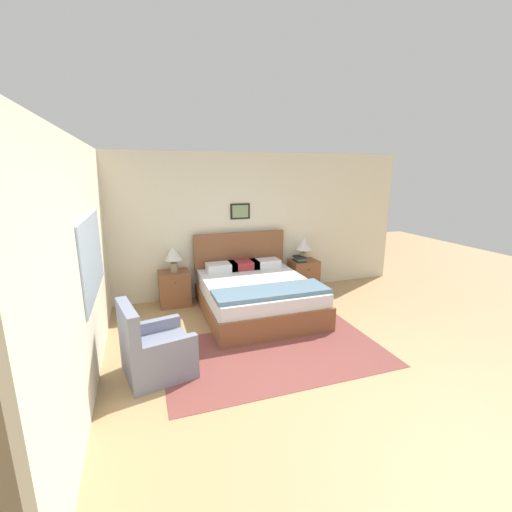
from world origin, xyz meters
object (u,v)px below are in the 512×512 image
at_px(bed, 256,294).
at_px(table_lamp_by_door, 304,245).
at_px(nightstand_by_door, 303,275).
at_px(armchair, 154,351).
at_px(table_lamp_near_window, 173,255).
at_px(nightstand_near_window, 175,288).

height_order(bed, table_lamp_by_door, bed).
distance_m(bed, nightstand_by_door, 1.45).
height_order(armchair, table_lamp_near_window, table_lamp_near_window).
relative_size(armchair, nightstand_near_window, 1.47).
relative_size(nightstand_near_window, table_lamp_near_window, 1.35).
height_order(bed, nightstand_by_door, bed).
distance_m(bed, armchair, 2.13).
relative_size(nightstand_near_window, nightstand_by_door, 1.00).
height_order(table_lamp_near_window, table_lamp_by_door, same).
height_order(nightstand_by_door, table_lamp_near_window, table_lamp_near_window).
xyz_separation_m(bed, nightstand_by_door, (1.23, 0.77, -0.01)).
bearing_deg(nightstand_by_door, armchair, -144.36).
relative_size(armchair, nightstand_by_door, 1.47).
height_order(armchair, nightstand_near_window, armchair).
bearing_deg(nightstand_by_door, table_lamp_near_window, 179.95).
xyz_separation_m(armchair, nightstand_near_window, (0.44, 2.08, 0.01)).
bearing_deg(armchair, bed, 115.93).
relative_size(nightstand_near_window, table_lamp_by_door, 1.35).
distance_m(armchair, table_lamp_near_window, 2.22).
xyz_separation_m(nightstand_by_door, table_lamp_near_window, (-2.46, 0.00, 0.60)).
bearing_deg(bed, table_lamp_near_window, 147.78).
bearing_deg(nightstand_by_door, nightstand_near_window, 180.00).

